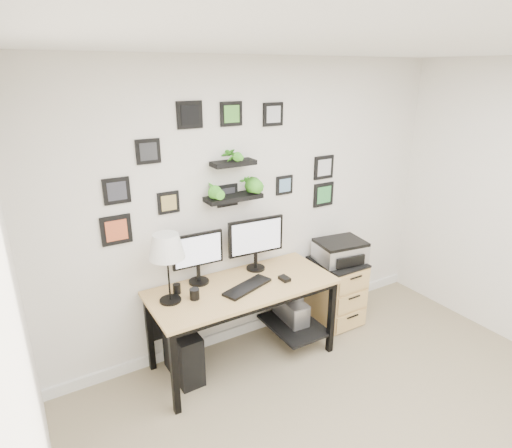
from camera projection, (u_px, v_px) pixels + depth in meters
room at (259, 324)px, 4.34m from camera, size 4.00×4.00×4.00m
desk at (245, 296)px, 3.73m from camera, size 1.60×0.70×0.75m
monitor_left at (198, 254)px, 3.60m from camera, size 0.45×0.18×0.46m
monitor_right at (256, 240)px, 3.84m from camera, size 0.53×0.18×0.49m
keyboard at (247, 287)px, 3.59m from camera, size 0.49×0.29×0.02m
mouse at (284, 279)px, 3.73m from camera, size 0.07×0.11×0.03m
table_lamp at (166, 248)px, 3.24m from camera, size 0.28×0.28×0.57m
mug at (195, 294)px, 3.41m from camera, size 0.08×0.08×0.09m
pen_cup at (177, 289)px, 3.50m from camera, size 0.06×0.06×0.08m
pc_tower_black at (183, 353)px, 3.62m from camera, size 0.21×0.45×0.45m
pc_tower_grey at (291, 318)px, 4.17m from camera, size 0.20×0.42×0.41m
file_cabinet at (336, 291)px, 4.41m from camera, size 0.43×0.53×0.67m
printer at (340, 251)px, 4.27m from camera, size 0.50×0.43×0.21m
wall_decor at (233, 174)px, 3.62m from camera, size 2.28×0.18×1.07m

